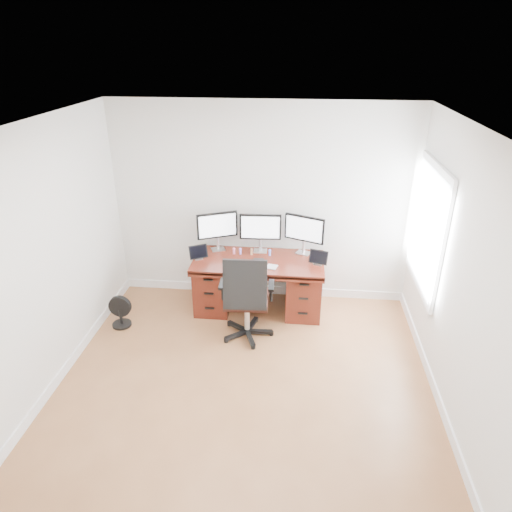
# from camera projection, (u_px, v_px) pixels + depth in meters

# --- Properties ---
(ground) EXTENTS (4.50, 4.50, 0.00)m
(ground) POSITION_uv_depth(u_px,v_px,m) (241.00, 403.00, 4.64)
(ground) COLOR #8F5C37
(ground) RESTS_ON ground
(back_wall) EXTENTS (4.00, 0.10, 2.70)m
(back_wall) POSITION_uv_depth(u_px,v_px,m) (262.00, 205.00, 6.08)
(back_wall) COLOR silver
(back_wall) RESTS_ON ground
(right_wall) EXTENTS (0.10, 4.50, 2.70)m
(right_wall) POSITION_uv_depth(u_px,v_px,m) (467.00, 293.00, 3.97)
(right_wall) COLOR silver
(right_wall) RESTS_ON ground
(desk) EXTENTS (1.70, 0.80, 0.75)m
(desk) POSITION_uv_depth(u_px,v_px,m) (259.00, 282.00, 6.11)
(desk) COLOR #501A10
(desk) RESTS_ON ground
(office_chair) EXTENTS (0.66, 0.63, 1.14)m
(office_chair) POSITION_uv_depth(u_px,v_px,m) (247.00, 311.00, 5.51)
(office_chair) COLOR black
(office_chair) RESTS_ON ground
(floor_fan) EXTENTS (0.29, 0.24, 0.42)m
(floor_fan) POSITION_uv_depth(u_px,v_px,m) (120.00, 312.00, 5.81)
(floor_fan) COLOR black
(floor_fan) RESTS_ON ground
(monitor_left) EXTENTS (0.52, 0.26, 0.53)m
(monitor_left) POSITION_uv_depth(u_px,v_px,m) (217.00, 227.00, 6.08)
(monitor_left) COLOR silver
(monitor_left) RESTS_ON desk
(monitor_center) EXTENTS (0.55, 0.15, 0.53)m
(monitor_center) POSITION_uv_depth(u_px,v_px,m) (260.00, 228.00, 6.03)
(monitor_center) COLOR silver
(monitor_center) RESTS_ON desk
(monitor_right) EXTENTS (0.52, 0.25, 0.53)m
(monitor_right) POSITION_uv_depth(u_px,v_px,m) (304.00, 230.00, 5.98)
(monitor_right) COLOR silver
(monitor_right) RESTS_ON desk
(tablet_left) EXTENTS (0.24, 0.17, 0.19)m
(tablet_left) POSITION_uv_depth(u_px,v_px,m) (198.00, 253.00, 5.92)
(tablet_left) COLOR silver
(tablet_left) RESTS_ON desk
(tablet_right) EXTENTS (0.25, 0.14, 0.19)m
(tablet_right) POSITION_uv_depth(u_px,v_px,m) (318.00, 258.00, 5.78)
(tablet_right) COLOR silver
(tablet_right) RESTS_ON desk
(keyboard) EXTENTS (0.28, 0.20, 0.01)m
(keyboard) POSITION_uv_depth(u_px,v_px,m) (253.00, 267.00, 5.73)
(keyboard) COLOR silver
(keyboard) RESTS_ON desk
(trackpad) EXTENTS (0.16, 0.16, 0.01)m
(trackpad) POSITION_uv_depth(u_px,v_px,m) (272.00, 267.00, 5.75)
(trackpad) COLOR silver
(trackpad) RESTS_ON desk
(drawing_tablet) EXTENTS (0.24, 0.20, 0.01)m
(drawing_tablet) POSITION_uv_depth(u_px,v_px,m) (239.00, 265.00, 5.79)
(drawing_tablet) COLOR black
(drawing_tablet) RESTS_ON desk
(phone) EXTENTS (0.14, 0.08, 0.01)m
(phone) POSITION_uv_depth(u_px,v_px,m) (259.00, 259.00, 5.94)
(phone) COLOR black
(phone) RESTS_ON desk
(figurine_pink) EXTENTS (0.04, 0.04, 0.09)m
(figurine_pink) POSITION_uv_depth(u_px,v_px,m) (234.00, 250.00, 6.08)
(figurine_pink) COLOR pink
(figurine_pink) RESTS_ON desk
(figurine_purple) EXTENTS (0.04, 0.04, 0.09)m
(figurine_purple) POSITION_uv_depth(u_px,v_px,m) (240.00, 251.00, 6.07)
(figurine_purple) COLOR #9C78E2
(figurine_purple) RESTS_ON desk
(figurine_brown) EXTENTS (0.04, 0.04, 0.09)m
(figurine_brown) POSITION_uv_depth(u_px,v_px,m) (251.00, 251.00, 6.06)
(figurine_brown) COLOR #936543
(figurine_brown) RESTS_ON desk
(figurine_blue) EXTENTS (0.04, 0.04, 0.09)m
(figurine_blue) POSITION_uv_depth(u_px,v_px,m) (270.00, 252.00, 6.03)
(figurine_blue) COLOR #5975EF
(figurine_blue) RESTS_ON desk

